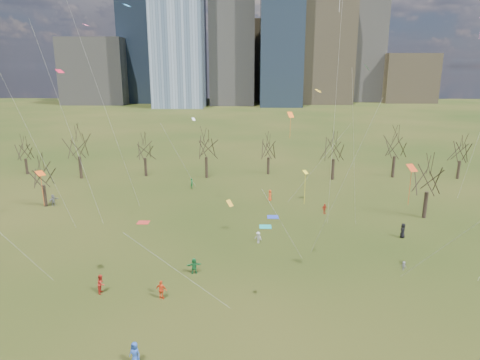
{
  "coord_description": "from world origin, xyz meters",
  "views": [
    {
      "loc": [
        1.03,
        -39.72,
        20.78
      ],
      "look_at": [
        0.0,
        12.0,
        7.0
      ],
      "focal_mm": 32.0,
      "sensor_mm": 36.0,
      "label": 1
    }
  ],
  "objects_px": {
    "blanket_crimson": "(143,222)",
    "blanket_navy": "(273,217)",
    "person_2": "(101,284)",
    "person_4": "(161,290)",
    "blanket_teal": "(265,227)",
    "person_0": "(135,353)"
  },
  "relations": [
    {
      "from": "blanket_teal",
      "to": "blanket_navy",
      "type": "distance_m",
      "value": 4.04
    },
    {
      "from": "blanket_teal",
      "to": "person_0",
      "type": "relative_size",
      "value": 0.9
    },
    {
      "from": "person_0",
      "to": "person_4",
      "type": "distance_m",
      "value": 8.95
    },
    {
      "from": "blanket_teal",
      "to": "blanket_crimson",
      "type": "bearing_deg",
      "value": 175.73
    },
    {
      "from": "person_2",
      "to": "person_4",
      "type": "height_order",
      "value": "person_2"
    },
    {
      "from": "blanket_crimson",
      "to": "person_0",
      "type": "distance_m",
      "value": 29.45
    },
    {
      "from": "blanket_crimson",
      "to": "blanket_navy",
      "type": "bearing_deg",
      "value": 8.26
    },
    {
      "from": "person_2",
      "to": "person_4",
      "type": "xyz_separation_m",
      "value": [
        5.9,
        -0.98,
        -0.02
      ]
    },
    {
      "from": "blanket_crimson",
      "to": "person_2",
      "type": "bearing_deg",
      "value": -88.28
    },
    {
      "from": "blanket_navy",
      "to": "person_2",
      "type": "xyz_separation_m",
      "value": [
        -17.38,
        -21.42,
        0.92
      ]
    },
    {
      "from": "blanket_teal",
      "to": "person_2",
      "type": "distance_m",
      "value": 23.89
    },
    {
      "from": "blanket_navy",
      "to": "person_0",
      "type": "distance_m",
      "value": 33.44
    },
    {
      "from": "blanket_crimson",
      "to": "person_4",
      "type": "bearing_deg",
      "value": -71.9
    },
    {
      "from": "person_2",
      "to": "blanket_teal",
      "type": "bearing_deg",
      "value": -43.9
    },
    {
      "from": "blanket_navy",
      "to": "person_0",
      "type": "xyz_separation_m",
      "value": [
        -11.61,
        -31.35,
        0.87
      ]
    },
    {
      "from": "person_4",
      "to": "blanket_teal",
      "type": "bearing_deg",
      "value": -103.39
    },
    {
      "from": "person_0",
      "to": "person_2",
      "type": "distance_m",
      "value": 11.48
    },
    {
      "from": "blanket_teal",
      "to": "blanket_crimson",
      "type": "distance_m",
      "value": 16.78
    },
    {
      "from": "blanket_teal",
      "to": "person_0",
      "type": "bearing_deg",
      "value": -110.72
    },
    {
      "from": "blanket_navy",
      "to": "person_2",
      "type": "height_order",
      "value": "person_2"
    },
    {
      "from": "blanket_navy",
      "to": "person_0",
      "type": "bearing_deg",
      "value": -110.33
    },
    {
      "from": "blanket_teal",
      "to": "person_0",
      "type": "distance_m",
      "value": 29.41
    }
  ]
}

